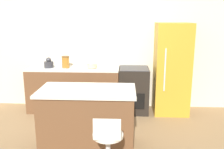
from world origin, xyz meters
The scene contains 10 objects.
ground_plane centered at (0.00, 0.00, 0.00)m, with size 14.00×14.00×0.00m, color #8E704C.
wall_back centered at (0.00, 0.66, 1.30)m, with size 8.00×0.06×2.60m.
back_counter centered at (-0.28, 0.32, 0.46)m, with size 1.87×0.61×0.92m.
kitchen_island centered at (0.23, -1.18, 0.46)m, with size 1.41×0.75×0.91m.
oven_range centered at (0.96, 0.32, 0.46)m, with size 0.60×0.62×0.92m.
refrigerator centered at (1.71, 0.32, 0.91)m, with size 0.68×0.65×1.82m.
stool_chair centered at (0.58, -1.86, 0.40)m, with size 0.38×0.38×0.81m.
kettle centered at (-0.78, 0.30, 1.00)m, with size 0.19×0.19×0.21m.
mixing_bowl centered at (0.11, 0.30, 0.96)m, with size 0.20×0.20×0.09m.
canister_jar centered at (-0.43, 0.30, 1.04)m, with size 0.16×0.16×0.23m.
Camera 1 is at (0.78, -4.62, 1.96)m, focal length 40.00 mm.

